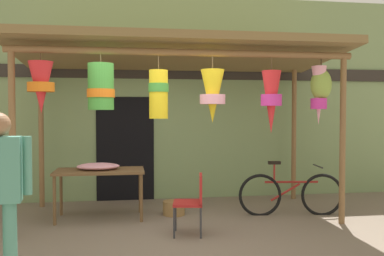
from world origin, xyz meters
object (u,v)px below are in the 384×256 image
at_px(folding_chair, 193,199).
at_px(wicker_basket_by_table, 174,208).
at_px(parked_bicycle, 291,194).
at_px(flower_heap_on_table, 99,166).
at_px(display_table, 100,175).

relative_size(folding_chair, wicker_basket_by_table, 2.31).
bearing_deg(folding_chair, parked_bicycle, 25.93).
bearing_deg(folding_chair, flower_heap_on_table, 140.62).
distance_m(display_table, folding_chair, 1.75).
bearing_deg(wicker_basket_by_table, display_table, -177.16).
distance_m(display_table, wicker_basket_by_table, 1.34).
bearing_deg(folding_chair, wicker_basket_by_table, 97.10).
height_order(folding_chair, parked_bicycle, parked_bicycle).
height_order(display_table, parked_bicycle, parked_bicycle).
xyz_separation_m(wicker_basket_by_table, parked_bicycle, (1.92, -0.30, 0.23)).
xyz_separation_m(folding_chair, wicker_basket_by_table, (-0.14, 1.16, -0.39)).
xyz_separation_m(flower_heap_on_table, parked_bicycle, (3.12, -0.25, -0.49)).
distance_m(display_table, flower_heap_on_table, 0.14).
height_order(folding_chair, wicker_basket_by_table, folding_chair).
bearing_deg(folding_chair, display_table, 140.54).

